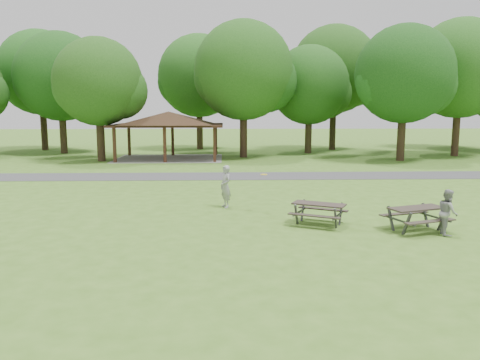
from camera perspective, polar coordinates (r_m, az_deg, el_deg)
name	(u,v)px	position (r m, az deg, el deg)	size (l,w,h in m)	color
ground	(211,243)	(14.08, -3.55, -7.73)	(160.00, 160.00, 0.00)	#457321
asphalt_path	(217,176)	(27.79, -2.76, 0.48)	(120.00, 3.20, 0.02)	#404042
pavilion	(168,120)	(37.77, -8.71, 7.21)	(8.60, 7.01, 3.76)	#371F14
tree_row_c	(61,79)	(44.94, -20.94, 11.40)	(8.19, 7.80, 10.67)	black
tree_row_d	(99,84)	(37.26, -16.76, 11.09)	(6.93, 6.60, 9.27)	black
tree_row_e	(245,74)	(38.67, 0.59, 12.85)	(8.40, 8.00, 11.02)	black
tree_row_f	(310,87)	(42.77, 8.57, 11.10)	(7.35, 7.00, 9.55)	black
tree_row_g	(405,77)	(38.15, 19.51, 11.74)	(7.77, 7.40, 10.25)	black
tree_row_h	(461,72)	(43.82, 25.35, 11.87)	(8.61, 8.20, 11.37)	#322016
tree_deep_a	(42,75)	(49.28, -23.00, 11.69)	(8.40, 8.00, 11.38)	black
tree_deep_b	(200,78)	(46.68, -4.88, 12.24)	(8.40, 8.00, 11.13)	#2F2015
tree_deep_c	(335,72)	(46.90, 11.54, 12.76)	(8.82, 8.40, 11.90)	black
tree_deep_d	(460,78)	(52.75, 25.26, 11.19)	(8.40, 8.00, 11.27)	black
picnic_table_middle	(319,208)	(16.39, 9.58, -3.44)	(2.23, 2.08, 0.77)	#312823
picnic_table_far	(417,213)	(16.41, 20.75, -3.78)	(2.24, 2.01, 0.81)	#2E2721
frisbee_in_flight	(264,174)	(17.97, 2.94, 0.68)	(0.29, 0.29, 0.02)	yellow
frisbee_thrower	(226,186)	(18.92, -1.77, -0.80)	(0.63, 0.41, 1.72)	#939496
frisbee_catcher	(448,212)	(16.22, 23.99, -3.61)	(0.71, 0.56, 1.47)	gray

